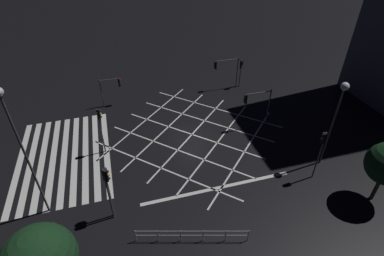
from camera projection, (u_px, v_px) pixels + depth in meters
The scene contains 13 objects.
ground_plane at pixel (192, 134), 28.76m from camera, with size 200.00×200.00×0.00m, color black.
road_markings at pixel (106, 151), 26.69m from camera, with size 18.03×24.52×0.01m.
traffic_light_nw_cross at pixel (225, 67), 34.73m from camera, with size 0.36×3.07×3.71m.
traffic_light_median_north at pixel (256, 101), 28.16m from camera, with size 0.36×2.83×3.91m.
traffic_light_ne_cross at pixel (321, 147), 22.26m from camera, with size 0.36×0.39×4.48m.
traffic_light_nw_main at pixel (241, 68), 35.20m from camera, with size 0.39×0.36×3.42m.
traffic_light_sw_cross at pixel (112, 86), 31.85m from camera, with size 0.36×2.24×3.23m.
traffic_light_median_south at pixel (100, 122), 24.87m from camera, with size 0.36×0.39×4.47m.
traffic_light_se_main at pixel (107, 183), 19.31m from camera, with size 0.39×0.36×4.44m.
traffic_light_se_cross at pixel (108, 185), 19.08m from camera, with size 0.36×0.39×4.54m.
street_lamp_east at pixel (339, 103), 22.10m from camera, with size 0.62×0.62×7.58m.
street_lamp_west at pixel (16, 132), 17.33m from camera, with size 0.54×0.54×9.91m.
pedestrian_railing at pixel (192, 234), 19.06m from camera, with size 2.04×6.98×1.05m.
Camera 1 is at (22.05, -6.34, 17.34)m, focal length 28.00 mm.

